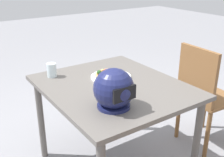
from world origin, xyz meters
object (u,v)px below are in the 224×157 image
object	(u,v)px
drinking_glass	(52,70)
motorcycle_helmet	(114,89)
dining_table	(113,96)
chair_side	(203,92)
pizza	(111,75)

from	to	relation	value
drinking_glass	motorcycle_helmet	bearing A→B (deg)	99.42
dining_table	chair_side	xyz separation A→B (m)	(-0.81, 0.15, -0.12)
pizza	chair_side	size ratio (longest dim) A/B	0.26
dining_table	chair_side	world-z (taller)	chair_side
dining_table	drinking_glass	world-z (taller)	drinking_glass
dining_table	drinking_glass	distance (m)	0.50
pizza	drinking_glass	world-z (taller)	drinking_glass
drinking_glass	dining_table	bearing A→B (deg)	127.13
dining_table	pizza	world-z (taller)	pizza
pizza	drinking_glass	distance (m)	0.44
motorcycle_helmet	drinking_glass	distance (m)	0.66
motorcycle_helmet	chair_side	distance (m)	1.05
pizza	drinking_glass	bearing A→B (deg)	-36.97
dining_table	chair_side	bearing A→B (deg)	169.75
pizza	chair_side	distance (m)	0.83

